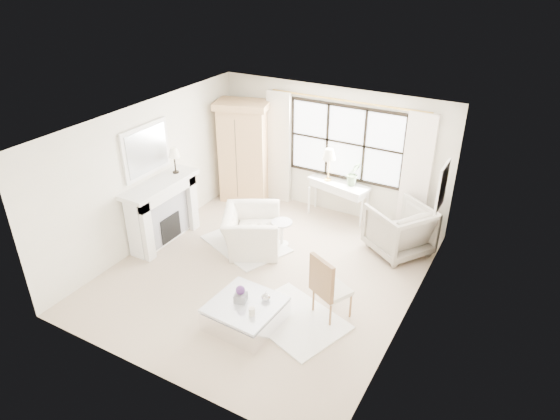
% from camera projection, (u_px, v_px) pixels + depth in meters
% --- Properties ---
extents(floor, '(5.50, 5.50, 0.00)m').
position_uv_depth(floor, '(265.00, 273.00, 8.82)').
color(floor, '#C2AA90').
rests_on(floor, ground).
extents(ceiling, '(5.50, 5.50, 0.00)m').
position_uv_depth(ceiling, '(262.00, 126.00, 7.54)').
color(ceiling, silver).
rests_on(ceiling, ground).
extents(wall_back, '(5.00, 0.00, 5.00)m').
position_uv_depth(wall_back, '(332.00, 151.00, 10.29)').
color(wall_back, silver).
rests_on(wall_back, ground).
extents(wall_front, '(5.00, 0.00, 5.00)m').
position_uv_depth(wall_front, '(147.00, 296.00, 6.06)').
color(wall_front, white).
rests_on(wall_front, ground).
extents(wall_left, '(0.00, 5.50, 5.50)m').
position_uv_depth(wall_left, '(148.00, 175.00, 9.26)').
color(wall_left, silver).
rests_on(wall_left, ground).
extents(wall_right, '(0.00, 5.50, 5.50)m').
position_uv_depth(wall_right, '(414.00, 245.00, 7.10)').
color(wall_right, beige).
rests_on(wall_right, ground).
extents(window_pane, '(2.40, 0.02, 1.50)m').
position_uv_depth(window_pane, '(346.00, 143.00, 10.03)').
color(window_pane, white).
rests_on(window_pane, wall_back).
extents(window_frame, '(2.50, 0.04, 1.50)m').
position_uv_depth(window_frame, '(345.00, 143.00, 10.02)').
color(window_frame, black).
rests_on(window_frame, wall_back).
extents(curtain_rod, '(3.30, 0.04, 0.04)m').
position_uv_depth(curtain_rod, '(347.00, 101.00, 9.57)').
color(curtain_rod, '#BD9341').
rests_on(curtain_rod, wall_back).
extents(curtain_left, '(0.55, 0.10, 2.47)m').
position_uv_depth(curtain_left, '(279.00, 148.00, 10.79)').
color(curtain_left, silver).
rests_on(curtain_left, ground).
extents(curtain_right, '(0.55, 0.10, 2.47)m').
position_uv_depth(curtain_right, '(416.00, 176.00, 9.50)').
color(curtain_right, white).
rests_on(curtain_right, ground).
extents(fireplace, '(0.58, 1.66, 1.26)m').
position_uv_depth(fireplace, '(162.00, 211.00, 9.49)').
color(fireplace, white).
rests_on(fireplace, ground).
extents(mirror_frame, '(0.05, 1.15, 0.95)m').
position_uv_depth(mirror_frame, '(146.00, 150.00, 9.01)').
color(mirror_frame, white).
rests_on(mirror_frame, wall_left).
extents(mirror_glass, '(0.02, 1.00, 0.80)m').
position_uv_depth(mirror_glass, '(147.00, 150.00, 9.00)').
color(mirror_glass, silver).
rests_on(mirror_glass, wall_left).
extents(art_frame, '(0.04, 0.62, 0.82)m').
position_uv_depth(art_frame, '(442.00, 187.00, 8.33)').
color(art_frame, silver).
rests_on(art_frame, wall_right).
extents(art_canvas, '(0.01, 0.52, 0.72)m').
position_uv_depth(art_canvas, '(441.00, 187.00, 8.34)').
color(art_canvas, '#B3A68B').
rests_on(art_canvas, wall_right).
extents(mantel_lamp, '(0.22, 0.22, 0.51)m').
position_uv_depth(mantel_lamp, '(174.00, 154.00, 9.37)').
color(mantel_lamp, black).
rests_on(mantel_lamp, fireplace).
extents(armoire, '(1.27, 0.99, 2.24)m').
position_uv_depth(armoire, '(244.00, 151.00, 10.87)').
color(armoire, tan).
rests_on(armoire, floor).
extents(console_table, '(1.37, 0.73, 0.80)m').
position_uv_depth(console_table, '(338.00, 200.00, 10.45)').
color(console_table, white).
rests_on(console_table, floor).
extents(console_lamp, '(0.28, 0.28, 0.69)m').
position_uv_depth(console_lamp, '(329.00, 155.00, 10.09)').
color(console_lamp, '#B78C3F').
rests_on(console_lamp, console_table).
extents(orchid_plant, '(0.36, 0.35, 0.51)m').
position_uv_depth(orchid_plant, '(353.00, 174.00, 10.02)').
color(orchid_plant, '#607C52').
rests_on(orchid_plant, console_table).
extents(side_table, '(0.40, 0.40, 0.51)m').
position_uv_depth(side_table, '(282.00, 230.00, 9.48)').
color(side_table, white).
rests_on(side_table, floor).
extents(rug_left, '(1.86, 1.60, 0.03)m').
position_uv_depth(rug_left, '(246.00, 244.00, 9.64)').
color(rug_left, white).
rests_on(rug_left, floor).
extents(rug_right, '(1.78, 1.55, 0.03)m').
position_uv_depth(rug_right, '(294.00, 319.00, 7.70)').
color(rug_right, white).
rests_on(rug_right, floor).
extents(club_armchair, '(1.45, 1.51, 0.76)m').
position_uv_depth(club_armchair, '(252.00, 231.00, 9.36)').
color(club_armchair, silver).
rests_on(club_armchair, floor).
extents(wingback_chair, '(1.41, 1.41, 0.94)m').
position_uv_depth(wingback_chair, '(399.00, 230.00, 9.22)').
color(wingback_chair, gray).
rests_on(wingback_chair, floor).
extents(french_chair, '(0.65, 0.65, 1.08)m').
position_uv_depth(french_chair, '(331.00, 299.00, 7.67)').
color(french_chair, olive).
rests_on(french_chair, floor).
extents(coffee_table, '(1.05, 1.05, 0.38)m').
position_uv_depth(coffee_table, '(246.00, 314.00, 7.56)').
color(coffee_table, white).
rests_on(coffee_table, floor).
extents(planter_box, '(0.22, 0.22, 0.13)m').
position_uv_depth(planter_box, '(241.00, 297.00, 7.48)').
color(planter_box, slate).
rests_on(planter_box, coffee_table).
extents(planter_flowers, '(0.14, 0.14, 0.14)m').
position_uv_depth(planter_flowers, '(240.00, 290.00, 7.42)').
color(planter_flowers, '#502968').
rests_on(planter_flowers, planter_box).
extents(pillar_candle, '(0.09, 0.09, 0.12)m').
position_uv_depth(pillar_candle, '(252.00, 311.00, 7.21)').
color(pillar_candle, beige).
rests_on(pillar_candle, coffee_table).
extents(coffee_vase, '(0.18, 0.18, 0.15)m').
position_uv_depth(coffee_vase, '(266.00, 296.00, 7.50)').
color(coffee_vase, silver).
rests_on(coffee_vase, coffee_table).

